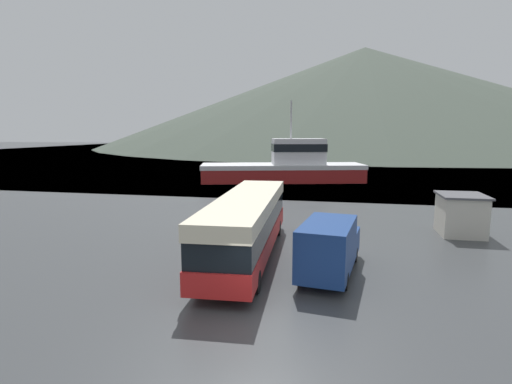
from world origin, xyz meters
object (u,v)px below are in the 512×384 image
Objects in this scene: tour_bus at (247,223)px; storage_bin at (218,220)px; delivery_van at (330,246)px; fishing_boat at (286,166)px; dock_kiosk at (461,214)px.

storage_bin is at bearing 118.31° from tour_bus.
delivery_van is (4.10, -1.73, -0.45)m from tour_bus.
fishing_boat is at bearing 88.01° from storage_bin.
fishing_boat is at bearing 119.77° from dock_kiosk.
tour_bus is at bearing -58.53° from storage_bin.
tour_bus is at bearing 169.15° from fishing_boat.
tour_bus is at bearing -149.65° from dock_kiosk.
dock_kiosk is (13.86, -24.23, -0.68)m from fishing_boat.
tour_bus is 2.11× the size of delivery_van.
tour_bus is 4.48m from delivery_van.
delivery_van reaches higher than storage_bin.
storage_bin is 0.43× the size of dock_kiosk.
fishing_boat is at bearing 108.58° from delivery_van.
dock_kiosk is at bearing -164.99° from fishing_boat.
delivery_van is at bearing -131.57° from dock_kiosk.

